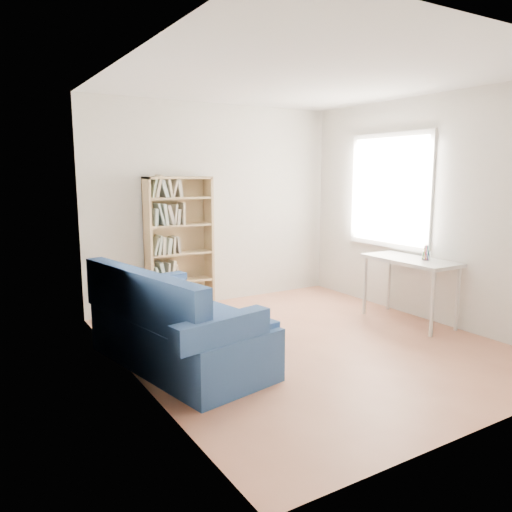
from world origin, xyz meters
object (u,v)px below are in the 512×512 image
Objects in this scene: bookshelf at (179,249)px; desk at (410,266)px; sofa at (175,328)px; pen_cup at (426,254)px.

bookshelf reaches higher than desk.
sofa reaches higher than desk.
pen_cup is at bearing -17.72° from sofa.
bookshelf is 2.78m from desk.
bookshelf is 2.94m from pen_cup.
sofa is 2.84m from desk.
pen_cup is (2.89, -0.34, 0.47)m from sofa.
pen_cup reaches higher than sofa.
bookshelf is at bearing 136.75° from pen_cup.
bookshelf is 9.75× the size of pen_cup.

